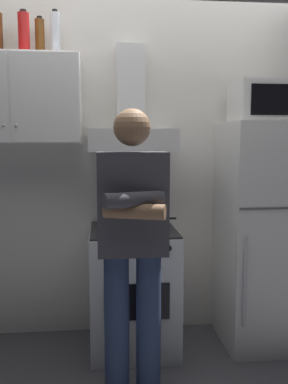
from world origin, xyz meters
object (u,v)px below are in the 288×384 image
(range_hood, at_px, (132,123))
(upper_cabinet, at_px, (15,100))
(stove_oven, at_px, (133,288))
(bottle_vodka_clear, at_px, (55,34))
(cooking_pot, at_px, (154,223))
(refrigerator, at_px, (264,234))
(bottle_beer_brown, at_px, (40,37))
(bottle_soda_red, at_px, (24,33))
(microwave, at_px, (268,102))
(person_standing, at_px, (133,245))

(range_hood, bearing_deg, upper_cabinet, -179.91)
(stove_oven, distance_m, bottle_vodka_clear, 1.85)
(cooking_pot, distance_m, bottle_vodka_clear, 1.46)
(refrigerator, relative_size, bottle_beer_brown, 6.06)
(bottle_vodka_clear, distance_m, bottle_soda_red, 0.21)
(cooking_pot, relative_size, bottle_soda_red, 1.05)
(bottle_soda_red, bearing_deg, cooking_pot, -15.54)
(stove_oven, relative_size, range_hood, 1.17)
(upper_cabinet, bearing_deg, bottle_soda_red, -5.46)
(stove_oven, relative_size, bottle_vodka_clear, 2.84)
(cooking_pot, bearing_deg, microwave, 9.57)
(range_hood, height_order, microwave, range_hood)
(stove_oven, height_order, bottle_beer_brown, bottle_beer_brown)
(range_hood, height_order, cooking_pot, range_hood)
(upper_cabinet, bearing_deg, cooking_pot, -14.73)
(range_hood, xyz_separation_m, bottle_soda_red, (-0.72, -0.01, 0.59))
(upper_cabinet, height_order, bottle_soda_red, bottle_soda_red)
(person_standing, xyz_separation_m, bottle_soda_red, (-0.67, 0.72, 1.29))
(bottle_vodka_clear, bearing_deg, bottle_soda_red, -169.07)
(refrigerator, relative_size, microwave, 3.33)
(range_hood, height_order, person_standing, range_hood)
(upper_cabinet, distance_m, range_hood, 0.81)
(upper_cabinet, distance_m, person_standing, 1.35)
(upper_cabinet, xyz_separation_m, microwave, (1.75, -0.11, -0.01))
(stove_oven, xyz_separation_m, bottle_vodka_clear, (-0.52, 0.16, 1.76))
(upper_cabinet, xyz_separation_m, stove_oven, (0.80, -0.13, -1.32))
(bottle_soda_red, bearing_deg, refrigerator, -4.01)
(cooking_pot, xyz_separation_m, bottle_vodka_clear, (-0.65, 0.28, 1.28))
(person_standing, distance_m, bottle_soda_red, 1.62)
(microwave, distance_m, bottle_vodka_clear, 1.54)
(stove_oven, bearing_deg, cooking_pot, -42.49)
(bottle_vodka_clear, relative_size, bottle_soda_red, 1.07)
(upper_cabinet, bearing_deg, bottle_beer_brown, 13.77)
(range_hood, relative_size, refrigerator, 0.47)
(microwave, bearing_deg, cooking_pot, -170.43)
(range_hood, xyz_separation_m, cooking_pot, (0.13, -0.25, -0.68))
(person_standing, bearing_deg, bottle_beer_brown, 126.57)
(upper_cabinet, height_order, bottle_beer_brown, bottle_beer_brown)
(range_hood, bearing_deg, bottle_beer_brown, 176.17)
(bottle_vodka_clear, xyz_separation_m, bottle_beer_brown, (-0.11, 0.01, -0.02))
(cooking_pot, relative_size, bottle_vodka_clear, 0.98)
(upper_cabinet, xyz_separation_m, range_hood, (0.80, 0.00, -0.15))
(bottle_vodka_clear, bearing_deg, person_standing, -58.43)
(bottle_vodka_clear, bearing_deg, cooking_pot, -23.07)
(cooking_pot, bearing_deg, bottle_vodka_clear, 156.93)
(range_hood, bearing_deg, stove_oven, -90.00)
(upper_cabinet, height_order, refrigerator, upper_cabinet)
(microwave, bearing_deg, bottle_vodka_clear, 174.63)
(cooking_pot, height_order, bottle_beer_brown, bottle_beer_brown)
(upper_cabinet, distance_m, bottle_vodka_clear, 0.53)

